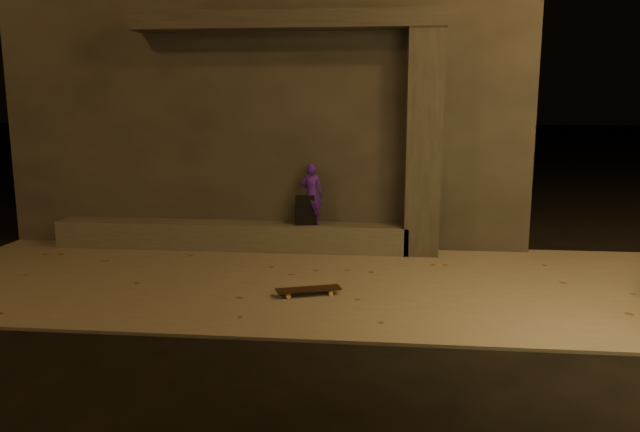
# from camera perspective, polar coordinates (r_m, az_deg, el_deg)

# --- Properties ---
(ground) EXTENTS (120.00, 120.00, 0.00)m
(ground) POSITION_cam_1_polar(r_m,az_deg,el_deg) (6.99, -3.61, -10.78)
(ground) COLOR black
(ground) RESTS_ON ground
(sidewalk) EXTENTS (11.00, 4.40, 0.04)m
(sidewalk) POSITION_cam_1_polar(r_m,az_deg,el_deg) (8.85, -1.43, -5.98)
(sidewalk) COLOR slate
(sidewalk) RESTS_ON ground
(building) EXTENTS (9.00, 5.10, 5.22)m
(building) POSITION_cam_1_polar(r_m,az_deg,el_deg) (13.08, -3.28, 10.85)
(building) COLOR #322F2D
(building) RESTS_ON ground
(ledge) EXTENTS (6.00, 0.55, 0.45)m
(ledge) POSITION_cam_1_polar(r_m,az_deg,el_deg) (10.74, -8.17, -1.78)
(ledge) COLOR #4D4C46
(ledge) RESTS_ON sidewalk
(column) EXTENTS (0.55, 0.55, 3.60)m
(column) POSITION_cam_1_polar(r_m,az_deg,el_deg) (10.20, 9.41, 6.49)
(column) COLOR #322F2D
(column) RESTS_ON sidewalk
(canopy) EXTENTS (5.00, 0.70, 0.28)m
(canopy) POSITION_cam_1_polar(r_m,az_deg,el_deg) (10.41, -3.03, 17.39)
(canopy) COLOR #322F2D
(canopy) RESTS_ON column
(skateboarder) EXTENTS (0.42, 0.31, 1.03)m
(skateboarder) POSITION_cam_1_polar(r_m,az_deg,el_deg) (10.35, -0.76, 2.04)
(skateboarder) COLOR #4019A8
(skateboarder) RESTS_ON ledge
(backpack) EXTENTS (0.39, 0.29, 0.50)m
(backpack) POSITION_cam_1_polar(r_m,az_deg,el_deg) (10.42, -1.32, 0.18)
(backpack) COLOR black
(backpack) RESTS_ON ledge
(skateboard) EXTENTS (0.87, 0.49, 0.09)m
(skateboard) POSITION_cam_1_polar(r_m,az_deg,el_deg) (8.14, -1.07, -6.75)
(skateboard) COLOR black
(skateboard) RESTS_ON sidewalk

